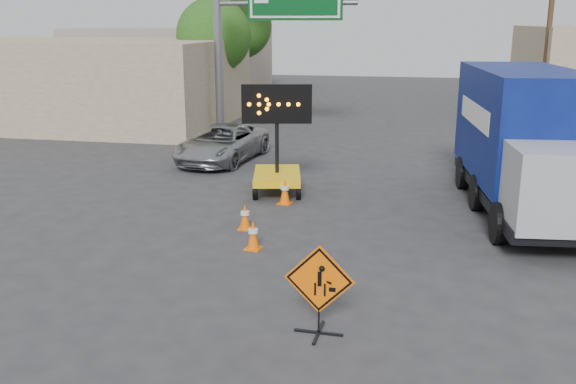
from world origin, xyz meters
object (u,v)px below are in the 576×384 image
(construction_sign, at_px, (319,288))
(box_truck, at_px, (525,149))
(arrow_board, at_px, (277,169))
(pickup_truck, at_px, (222,143))

(construction_sign, distance_m, box_truck, 8.93)
(construction_sign, height_order, box_truck, box_truck)
(construction_sign, bearing_deg, arrow_board, 109.13)
(arrow_board, bearing_deg, construction_sign, -85.09)
(construction_sign, relative_size, pickup_truck, 0.33)
(pickup_truck, bearing_deg, arrow_board, -46.72)
(pickup_truck, bearing_deg, construction_sign, -59.61)
(construction_sign, xyz_separation_m, box_truck, (4.13, 7.87, 0.87))
(arrow_board, height_order, box_truck, box_truck)
(pickup_truck, xyz_separation_m, box_truck, (9.60, -4.46, 1.03))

